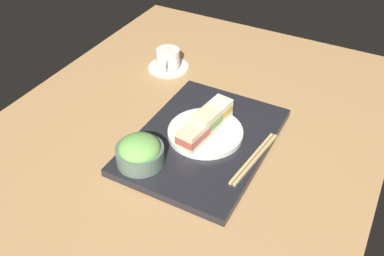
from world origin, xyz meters
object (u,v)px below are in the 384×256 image
(sandwich_plate, at_px, (205,132))
(coffee_cup, at_px, (168,60))
(sandwich_far, at_px, (218,111))
(salad_bowl, at_px, (140,152))
(chopsticks_pair, at_px, (254,159))
(sandwich_middle, at_px, (206,122))
(sandwich_near, at_px, (193,135))

(sandwich_plate, distance_m, coffee_cup, 0.38)
(sandwich_far, distance_m, coffee_cup, 0.35)
(salad_bowl, xyz_separation_m, chopsticks_pair, (0.13, -0.24, -0.03))
(sandwich_middle, bearing_deg, sandwich_far, -6.16)
(chopsticks_pair, distance_m, coffee_cup, 0.51)
(sandwich_middle, distance_m, salad_bowl, 0.19)
(chopsticks_pair, bearing_deg, coffee_cup, 54.23)
(sandwich_middle, height_order, chopsticks_pair, sandwich_middle)
(sandwich_far, xyz_separation_m, coffee_cup, (0.21, 0.27, -0.03))
(sandwich_near, bearing_deg, coffee_cup, 38.94)
(sandwich_near, distance_m, chopsticks_pair, 0.16)
(salad_bowl, height_order, coffee_cup, salad_bowl)
(sandwich_near, relative_size, salad_bowl, 0.75)
(sandwich_middle, bearing_deg, coffee_cup, 45.04)
(sandwich_near, xyz_separation_m, sandwich_far, (0.11, -0.01, 0.00))
(sandwich_middle, bearing_deg, sandwich_plate, 0.00)
(sandwich_middle, relative_size, coffee_cup, 0.65)
(sandwich_middle, xyz_separation_m, salad_bowl, (-0.16, 0.09, -0.01))
(sandwich_middle, distance_m, coffee_cup, 0.38)
(chopsticks_pair, bearing_deg, salad_bowl, 119.36)
(sandwich_plate, xyz_separation_m, chopsticks_pair, (-0.03, -0.14, -0.00))
(sandwich_far, bearing_deg, salad_bowl, 156.09)
(sandwich_middle, distance_m, sandwich_far, 0.06)
(chopsticks_pair, height_order, coffee_cup, coffee_cup)
(sandwich_far, height_order, chopsticks_pair, sandwich_far)
(sandwich_far, relative_size, chopsticks_pair, 0.39)
(sandwich_near, height_order, chopsticks_pair, sandwich_near)
(chopsticks_pair, bearing_deg, sandwich_middle, 78.47)
(sandwich_plate, xyz_separation_m, sandwich_near, (-0.06, 0.01, 0.03))
(sandwich_plate, relative_size, sandwich_far, 2.37)
(sandwich_near, distance_m, sandwich_middle, 0.06)
(sandwich_near, bearing_deg, sandwich_middle, -6.16)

